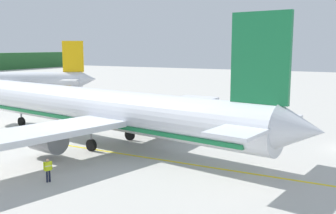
% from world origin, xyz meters
% --- Properties ---
extents(ground, '(240.00, 320.00, 0.20)m').
position_xyz_m(ground, '(0.00, 48.00, -0.10)').
color(ground, '#B7B5AD').
extents(airliner_foreground, '(34.52, 41.62, 11.90)m').
position_xyz_m(airliner_foreground, '(-8.84, 21.87, 3.39)').
color(airliner_foreground, silver).
rests_on(airliner_foreground, ground).
extents(service_truck_baggage, '(5.65, 4.16, 2.40)m').
position_xyz_m(service_truck_baggage, '(1.87, 9.54, 1.39)').
color(service_truck_baggage, '#2659A5').
rests_on(service_truck_baggage, ground).
extents(cargo_container_mid, '(2.26, 2.26, 2.12)m').
position_xyz_m(cargo_container_mid, '(-1.99, 15.29, 1.01)').
color(cargo_container_mid, '#333338').
rests_on(cargo_container_mid, ground).
extents(crew_loader_left, '(0.57, 0.41, 1.71)m').
position_xyz_m(crew_loader_left, '(-19.53, 18.74, 1.01)').
color(crew_loader_left, '#191E33').
rests_on(crew_loader_left, ground).
extents(crew_supervisor, '(0.30, 0.62, 1.62)m').
position_xyz_m(crew_supervisor, '(-4.09, 9.28, 0.95)').
color(crew_supervisor, '#191E33').
rests_on(crew_supervisor, ground).
extents(apron_guide_line, '(0.30, 60.00, 0.01)m').
position_xyz_m(apron_guide_line, '(-11.05, 17.44, 0.01)').
color(apron_guide_line, yellow).
rests_on(apron_guide_line, ground).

